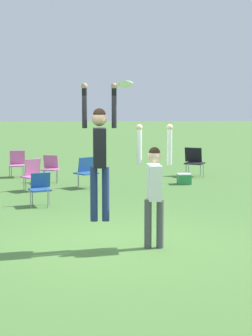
% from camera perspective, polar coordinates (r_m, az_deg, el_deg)
% --- Properties ---
extents(ground_plane, '(120.00, 120.00, 0.00)m').
position_cam_1_polar(ground_plane, '(9.56, -1.57, -7.81)').
color(ground_plane, '#4C7A38').
extents(person_jumping, '(0.58, 0.43, 2.23)m').
position_cam_1_polar(person_jumping, '(9.02, -2.71, 2.04)').
color(person_jumping, navy).
rests_on(person_jumping, ground_plane).
extents(person_defending, '(0.60, 0.45, 2.04)m').
position_cam_1_polar(person_defending, '(9.16, 2.89, -1.57)').
color(person_defending, '#4C4C51').
rests_on(person_defending, ground_plane).
extents(frisbee, '(0.25, 0.24, 0.11)m').
position_cam_1_polar(frisbee, '(9.04, -0.07, 8.53)').
color(frisbee, white).
extents(camping_chair_0, '(0.75, 0.82, 0.92)m').
position_cam_1_polar(camping_chair_0, '(18.24, 6.93, 0.83)').
color(camping_chair_0, gray).
rests_on(camping_chair_0, ground_plane).
extents(camping_chair_1, '(0.58, 0.62, 0.76)m').
position_cam_1_polar(camping_chair_1, '(13.14, -8.72, -1.85)').
color(camping_chair_1, gray).
rests_on(camping_chair_1, ground_plane).
extents(camping_chair_2, '(0.56, 0.60, 0.82)m').
position_cam_1_polar(camping_chair_2, '(16.82, -7.67, 0.17)').
color(camping_chair_2, gray).
rests_on(camping_chair_2, ground_plane).
extents(camping_chair_3, '(0.66, 0.73, 0.86)m').
position_cam_1_polar(camping_chair_3, '(15.38, -9.49, -0.47)').
color(camping_chair_3, gray).
rests_on(camping_chair_3, ground_plane).
extents(camping_chair_4, '(0.73, 0.81, 0.85)m').
position_cam_1_polar(camping_chair_4, '(15.75, -4.06, -0.19)').
color(camping_chair_4, gray).
rests_on(camping_chair_4, ground_plane).
extents(camping_chair_5, '(0.55, 0.59, 0.85)m').
position_cam_1_polar(camping_chair_5, '(18.31, -11.02, 0.60)').
color(camping_chair_5, gray).
rests_on(camping_chair_5, ground_plane).
extents(cooler_box, '(0.39, 0.37, 0.31)m').
position_cam_1_polar(cooler_box, '(16.52, 5.92, -1.10)').
color(cooler_box, '#2D8C4C').
rests_on(cooler_box, ground_plane).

